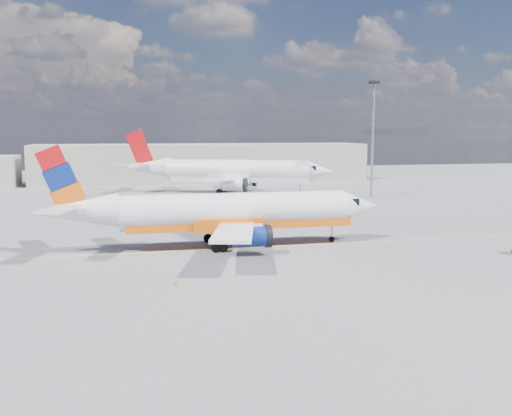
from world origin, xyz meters
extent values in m
plane|color=slate|center=(0.00, 0.00, 0.00)|extent=(240.00, 240.00, 0.00)
cube|color=yellow|center=(0.00, 3.00, 0.01)|extent=(70.00, 0.15, 0.01)
cube|color=beige|center=(5.00, 75.00, 4.00)|extent=(70.00, 14.00, 8.00)
cylinder|color=white|center=(-2.39, 3.92, 3.43)|extent=(20.96, 3.37, 3.24)
cone|color=white|center=(9.99, 3.84, 3.43)|extent=(3.83, 3.26, 3.24)
cone|color=white|center=(-16.19, 4.00, 3.76)|extent=(6.68, 3.12, 3.07)
cube|color=black|center=(8.65, 3.85, 3.95)|extent=(1.63, 2.20, 0.67)
cube|color=#E35C0E|center=(-1.91, 3.91, 2.33)|extent=(20.96, 2.80, 1.14)
cube|color=white|center=(-3.77, 10.59, 2.57)|extent=(5.66, 11.82, 0.76)
cube|color=white|center=(-3.86, -2.74, 2.57)|extent=(5.78, 11.82, 0.76)
cylinder|color=navy|center=(-1.89, 8.20, 1.67)|extent=(3.44, 1.83, 1.81)
cylinder|color=navy|center=(-1.94, -0.37, 1.67)|extent=(3.44, 1.83, 1.81)
cylinder|color=black|center=(-0.36, 8.19, 1.67)|extent=(0.49, 2.00, 2.00)
cylinder|color=black|center=(-0.42, -0.38, 1.67)|extent=(0.49, 2.00, 2.00)
cube|color=#E35C0E|center=(-17.62, 4.01, 6.66)|extent=(4.47, 0.31, 5.94)
cube|color=white|center=(-17.60, 7.06, 4.38)|extent=(3.44, 5.17, 0.17)
cube|color=white|center=(-17.64, 0.97, 4.38)|extent=(3.49, 5.18, 0.17)
cylinder|color=#9A9AA2|center=(7.13, 3.86, 1.19)|extent=(0.17, 0.17, 2.00)
cylinder|color=black|center=(7.13, 3.86, 0.27)|extent=(0.53, 0.23, 0.53)
cylinder|color=black|center=(-4.28, 6.21, 0.43)|extent=(0.86, 0.37, 0.86)
cylinder|color=black|center=(-4.31, 1.64, 0.43)|extent=(0.86, 0.37, 0.86)
cylinder|color=white|center=(7.20, 49.39, 3.96)|extent=(23.76, 12.78, 3.74)
cone|color=white|center=(20.39, 43.87, 3.96)|extent=(5.50, 5.15, 3.74)
cone|color=white|center=(-7.51, 55.54, 4.34)|extent=(8.47, 6.25, 3.55)
cube|color=black|center=(18.97, 44.47, 4.56)|extent=(2.70, 3.05, 0.77)
cube|color=white|center=(7.71, 49.18, 2.69)|extent=(23.51, 12.17, 1.32)
cube|color=white|center=(8.65, 57.13, 2.97)|extent=(5.47, 13.58, 0.88)
cube|color=white|center=(2.71, 42.92, 2.97)|extent=(10.71, 12.69, 0.88)
cylinder|color=white|center=(9.62, 53.74, 1.92)|extent=(4.46, 3.46, 2.09)
cylinder|color=white|center=(5.80, 44.61, 1.92)|extent=(4.46, 3.46, 2.09)
cylinder|color=black|center=(11.24, 53.06, 1.92)|extent=(1.40, 2.34, 2.31)
cylinder|color=black|center=(7.43, 43.93, 1.92)|extent=(1.40, 2.34, 2.31)
cube|color=red|center=(-9.03, 56.18, 7.70)|extent=(4.89, 2.30, 6.86)
cube|color=white|center=(-7.67, 59.42, 5.06)|extent=(2.86, 5.68, 0.20)
cube|color=white|center=(-10.39, 52.93, 5.06)|extent=(5.42, 5.75, 0.20)
cylinder|color=#9A9AA2|center=(17.35, 45.15, 1.37)|extent=(0.26, 0.26, 2.31)
cylinder|color=black|center=(17.35, 45.15, 0.31)|extent=(0.67, 0.48, 0.62)
cylinder|color=black|center=(6.19, 52.67, 0.49)|extent=(1.07, 0.77, 0.99)
cylinder|color=black|center=(4.16, 47.80, 0.49)|extent=(1.07, 0.77, 0.99)
cube|color=white|center=(-9.22, -8.90, 0.02)|extent=(0.35, 0.35, 0.03)
cone|color=#E75609|center=(-9.22, -8.90, 0.26)|extent=(0.30, 0.30, 0.45)
cylinder|color=#9A9AA2|center=(26.87, 37.39, 9.03)|extent=(0.40, 0.40, 18.06)
cube|color=black|center=(26.87, 37.39, 18.34)|extent=(1.35, 1.35, 0.45)
camera|label=1|loc=(-12.81, -47.30, 10.61)|focal=40.00mm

